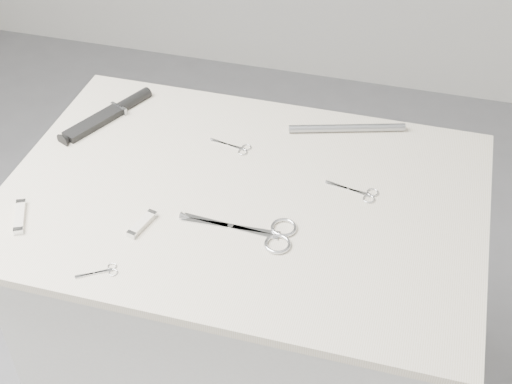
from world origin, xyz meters
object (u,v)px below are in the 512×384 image
(sheathed_knife, at_px, (112,112))
(metal_rail, at_px, (347,128))
(large_shears, at_px, (263,232))
(embroidery_scissors_a, at_px, (360,193))
(pocket_knife_b, at_px, (20,216))
(plinth, at_px, (245,335))
(pocket_knife_a, at_px, (142,224))
(embroidery_scissors_b, at_px, (236,147))
(tiny_scissors, at_px, (103,272))

(sheathed_knife, distance_m, metal_rail, 0.56)
(large_shears, relative_size, embroidery_scissors_a, 2.03)
(sheathed_knife, xyz_separation_m, pocket_knife_b, (-0.03, -0.39, -0.00))
(plinth, distance_m, metal_rail, 0.58)
(plinth, height_order, pocket_knife_a, pocket_knife_a)
(sheathed_knife, bearing_deg, pocket_knife_a, -122.99)
(large_shears, height_order, embroidery_scissors_b, large_shears)
(tiny_scissors, bearing_deg, pocket_knife_a, 48.29)
(plinth, bearing_deg, pocket_knife_b, -154.63)
(metal_rail, bearing_deg, pocket_knife_a, -128.21)
(embroidery_scissors_a, bearing_deg, pocket_knife_a, -140.65)
(tiny_scissors, height_order, sheathed_knife, sheathed_knife)
(large_shears, xyz_separation_m, sheathed_knife, (-0.45, 0.30, 0.01))
(large_shears, distance_m, metal_rail, 0.40)
(sheathed_knife, relative_size, metal_rail, 0.91)
(tiny_scissors, distance_m, sheathed_knife, 0.51)
(pocket_knife_a, bearing_deg, tiny_scissors, -175.90)
(embroidery_scissors_b, height_order, tiny_scissors, same)
(embroidery_scissors_b, xyz_separation_m, metal_rail, (0.23, 0.13, 0.01))
(plinth, bearing_deg, embroidery_scissors_a, 15.59)
(plinth, distance_m, embroidery_scissors_b, 0.50)
(plinth, distance_m, pocket_knife_a, 0.52)
(embroidery_scissors_b, bearing_deg, metal_rail, 40.54)
(large_shears, bearing_deg, pocket_knife_a, -168.99)
(sheathed_knife, bearing_deg, metal_rail, -56.70)
(plinth, height_order, embroidery_scissors_a, embroidery_scissors_a)
(pocket_knife_a, height_order, metal_rail, metal_rail)
(embroidery_scissors_b, height_order, pocket_knife_b, pocket_knife_b)
(embroidery_scissors_b, distance_m, pocket_knife_a, 0.31)
(embroidery_scissors_a, xyz_separation_m, tiny_scissors, (-0.42, -0.35, -0.00))
(embroidery_scissors_b, height_order, sheathed_knife, sheathed_knife)
(embroidery_scissors_a, bearing_deg, tiny_scissors, -129.29)
(tiny_scissors, bearing_deg, embroidery_scissors_a, 7.63)
(pocket_knife_a, relative_size, metal_rail, 0.30)
(plinth, relative_size, metal_rail, 3.34)
(pocket_knife_a, distance_m, pocket_knife_b, 0.25)
(large_shears, distance_m, pocket_knife_b, 0.49)
(pocket_knife_b, bearing_deg, pocket_knife_a, -105.32)
(embroidery_scissors_a, bearing_deg, sheathed_knife, 179.69)
(embroidery_scissors_b, xyz_separation_m, pocket_knife_a, (-0.11, -0.30, 0.00))
(plinth, relative_size, tiny_scissors, 12.21)
(sheathed_knife, bearing_deg, embroidery_scissors_b, -73.28)
(pocket_knife_b, xyz_separation_m, metal_rail, (0.58, 0.47, 0.00))
(pocket_knife_a, bearing_deg, metal_rail, -24.28)
(large_shears, xyz_separation_m, tiny_scissors, (-0.26, -0.18, -0.00))
(plinth, xyz_separation_m, embroidery_scissors_b, (-0.06, 0.15, 0.47))
(sheathed_knife, xyz_separation_m, metal_rail, (0.55, 0.09, -0.00))
(pocket_knife_a, height_order, pocket_knife_b, pocket_knife_b)
(metal_rail, bearing_deg, large_shears, -104.62)
(embroidery_scissors_a, height_order, metal_rail, metal_rail)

